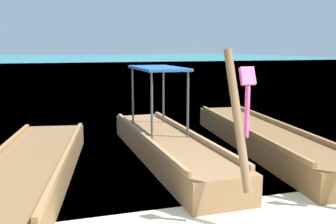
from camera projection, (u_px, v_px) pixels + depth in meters
sea_water at (62, 62)px, 62.80m from camera, size 120.00×120.00×0.00m
longtail_boat_blue_ribbon at (30, 171)px, 7.06m from camera, size 2.38×6.45×2.31m
longtail_boat_pink_ribbon at (168, 145)px, 8.58m from camera, size 1.26×6.47×2.45m
longtail_boat_turquoise_ribbon at (263, 139)px, 9.42m from camera, size 1.82×7.14×2.38m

